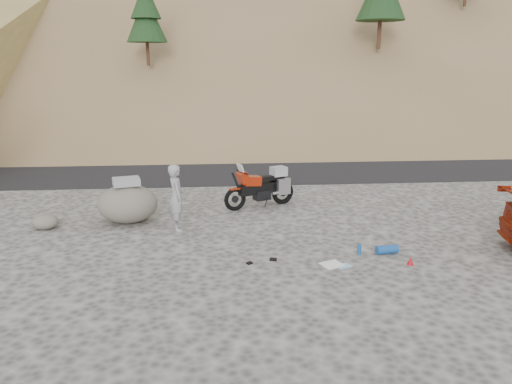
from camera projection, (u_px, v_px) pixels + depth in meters
ground at (247, 238)px, 12.67m from camera, size 140.00×140.00×0.00m
road at (233, 167)px, 21.36m from camera, size 120.00×7.00×0.05m
motorcycle at (263, 187)px, 15.29m from camera, size 2.26×1.24×1.43m
man at (178, 230)px, 13.28m from camera, size 0.56×0.72×1.77m
boulder at (128, 203)px, 13.78m from camera, size 1.72×1.49×1.24m
small_rock at (45, 222)px, 13.29m from camera, size 0.85×0.82×0.40m
gear_white_cloth at (332, 264)px, 10.95m from camera, size 0.57×0.54×0.02m
gear_blue_mat at (387, 249)px, 11.58m from camera, size 0.53×0.28×0.20m
gear_bottle at (359, 249)px, 11.53m from camera, size 0.11×0.11×0.24m
gear_funnel at (411, 261)px, 10.94m from camera, size 0.17×0.17×0.18m
gear_glove_a at (273, 259)px, 11.20m from camera, size 0.18×0.15×0.04m
gear_glove_b at (249, 263)px, 11.00m from camera, size 0.15×0.15×0.04m
gear_blue_cloth at (343, 266)px, 10.88m from camera, size 0.39×0.35×0.01m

